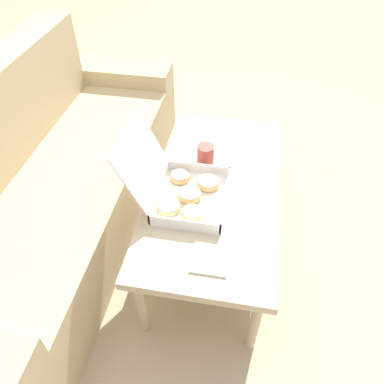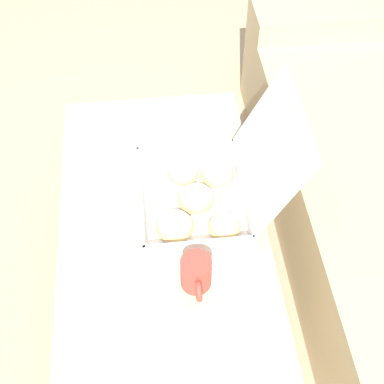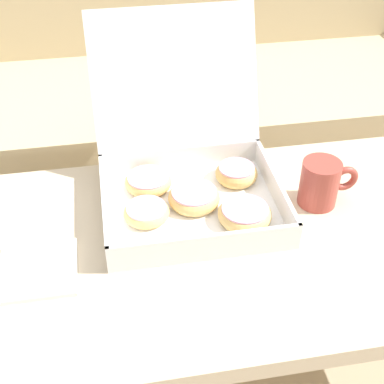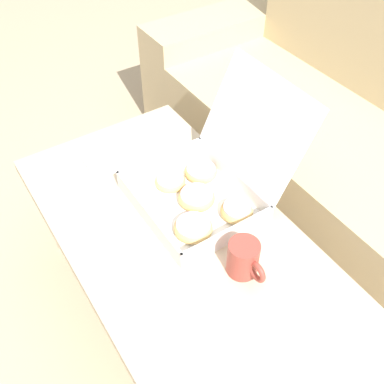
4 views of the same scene
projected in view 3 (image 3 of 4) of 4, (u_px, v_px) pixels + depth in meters
ground_plane at (231, 330)px, 1.44m from camera, size 12.00×12.00×0.00m
couch at (184, 96)px, 1.86m from camera, size 2.22×0.76×0.89m
coffee_table at (250, 248)px, 1.12m from camera, size 1.19×0.61×0.44m
pastry_box at (192, 174)px, 1.16m from camera, size 0.38×0.44×0.35m
coffee_mug at (321, 183)px, 1.15m from camera, size 0.13×0.08×0.10m
napkin_stack at (38, 270)px, 1.01m from camera, size 0.15×0.15×0.01m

